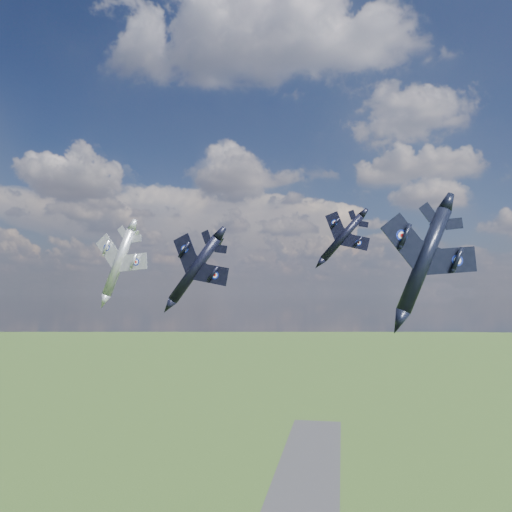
% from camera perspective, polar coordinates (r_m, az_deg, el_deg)
% --- Properties ---
extents(jet_lead_navy, '(13.33, 17.09, 9.34)m').
position_cam_1_polar(jet_lead_navy, '(71.35, -7.00, -1.51)').
color(jet_lead_navy, black).
extents(jet_right_navy, '(13.53, 16.27, 6.81)m').
position_cam_1_polar(jet_right_navy, '(48.64, 18.66, -0.45)').
color(jet_right_navy, black).
extents(jet_high_navy, '(10.31, 14.60, 8.87)m').
position_cam_1_polar(jet_high_navy, '(90.57, 9.80, 2.08)').
color(jet_high_navy, black).
extents(jet_left_silver, '(14.41, 17.61, 7.47)m').
position_cam_1_polar(jet_left_silver, '(83.86, -15.41, -0.70)').
color(jet_left_silver, '#91959B').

